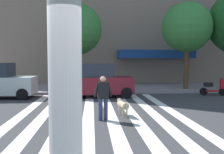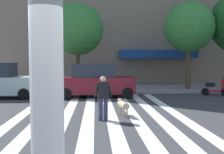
{
  "view_description": "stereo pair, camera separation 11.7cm",
  "coord_description": "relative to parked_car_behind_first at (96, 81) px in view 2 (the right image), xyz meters",
  "views": [
    {
      "loc": [
        -0.46,
        -1.94,
        2.22
      ],
      "look_at": [
        0.24,
        7.2,
        1.63
      ],
      "focal_mm": 41.57,
      "sensor_mm": 36.0,
      "label": 1
    },
    {
      "loc": [
        -0.34,
        -1.94,
        2.22
      ],
      "look_at": [
        0.24,
        7.2,
        1.63
      ],
      "focal_mm": 41.57,
      "sensor_mm": 36.0,
      "label": 2
    }
  ],
  "objects": [
    {
      "name": "ground_plane",
      "position": [
        0.33,
        -6.17,
        -0.97
      ],
      "size": [
        160.0,
        160.0,
        0.0
      ],
      "primitive_type": "plane",
      "color": "#353538"
    },
    {
      "name": "sidewalk_far",
      "position": [
        0.33,
        4.32,
        -0.89
      ],
      "size": [
        80.0,
        6.0,
        0.15
      ],
      "primitive_type": "cube",
      "color": "gray",
      "rests_on": "ground_plane"
    },
    {
      "name": "crosswalk_stripes",
      "position": [
        0.17,
        -6.17,
        -0.97
      ],
      "size": [
        6.75,
        14.36,
        0.01
      ],
      "color": "silver",
      "rests_on": "ground_plane"
    },
    {
      "name": "parked_car_behind_first",
      "position": [
        0.0,
        0.0,
        0.0
      ],
      "size": [
        4.55,
        2.02,
        2.02
      ],
      "color": "maroon",
      "rests_on": "ground_plane"
    },
    {
      "name": "parked_scooter",
      "position": [
        7.48,
        0.13,
        -0.49
      ],
      "size": [
        1.62,
        0.59,
        1.11
      ],
      "color": "black",
      "rests_on": "ground_plane"
    },
    {
      "name": "street_tree_nearest",
      "position": [
        -1.29,
        3.32,
        3.48
      ],
      "size": [
        3.76,
        3.76,
        6.19
      ],
      "color": "#4C3823",
      "rests_on": "sidewalk_far"
    },
    {
      "name": "street_tree_middle",
      "position": [
        6.68,
        2.74,
        3.6
      ],
      "size": [
        3.6,
        3.6,
        6.24
      ],
      "color": "#4C3823",
      "rests_on": "sidewalk_far"
    },
    {
      "name": "pedestrian_dog_walker",
      "position": [
        0.27,
        -6.15,
        -0.04
      ],
      "size": [
        0.71,
        0.31,
        1.64
      ],
      "color": "#282D4C",
      "rests_on": "ground_plane"
    },
    {
      "name": "dog_on_leash",
      "position": [
        1.08,
        -5.41,
        -0.53
      ],
      "size": [
        0.41,
        1.13,
        0.65
      ],
      "color": "tan",
      "rests_on": "ground_plane"
    }
  ]
}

